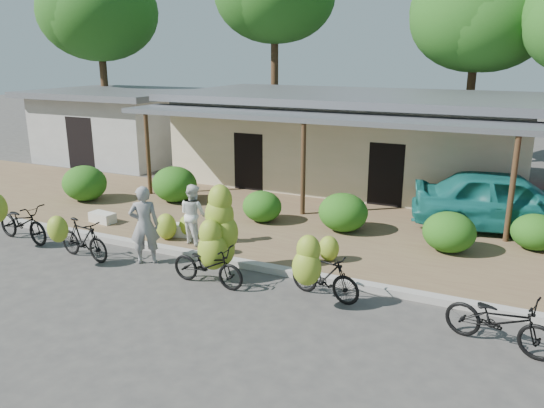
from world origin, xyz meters
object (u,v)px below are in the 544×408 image
at_px(tree_back_left, 97,11).
at_px(bike_far_right, 500,321).
at_px(bike_center, 215,245).
at_px(sack_far, 103,217).
at_px(teal_van, 505,201).
at_px(vendor, 144,225).
at_px(bike_left, 80,238).
at_px(tree_center_right, 473,15).
at_px(bystander, 193,214).
at_px(bike_right, 320,272).
at_px(bike_far_left, 19,220).
at_px(sack_near, 179,230).

height_order(tree_back_left, bike_far_right, tree_back_left).
distance_m(bike_center, bike_far_right, 5.72).
relative_size(tree_back_left, sack_far, 11.89).
xyz_separation_m(bike_center, teal_van, (5.51, 5.89, 0.13)).
bearing_deg(sack_far, bike_center, -20.82).
xyz_separation_m(sack_far, vendor, (2.84, -1.68, 0.67)).
xyz_separation_m(bike_left, bike_center, (3.48, 0.37, 0.26)).
bearing_deg(teal_van, tree_center_right, 1.96).
distance_m(tree_back_left, bike_left, 17.17).
relative_size(bike_far_right, bystander, 1.26).
relative_size(bike_center, bystander, 1.36).
bearing_deg(bike_far_right, vendor, 100.90).
bearing_deg(bike_right, bike_far_left, 103.35).
distance_m(bike_far_right, sack_near, 8.18).
relative_size(tree_center_right, sack_far, 11.12).
distance_m(tree_back_left, sack_near, 16.65).
bearing_deg(vendor, bike_left, -15.36).
xyz_separation_m(bike_right, sack_near, (-4.59, 1.85, -0.37)).
distance_m(bike_center, bystander, 2.12).
bearing_deg(vendor, bike_far_left, -30.80).
relative_size(bike_far_left, bike_left, 1.19).
xyz_separation_m(bike_right, teal_van, (3.10, 5.92, 0.30)).
bearing_deg(tree_center_right, sack_far, -120.81).
relative_size(bike_far_left, sack_near, 2.36).
height_order(bike_far_left, bike_right, bike_right).
distance_m(bike_center, vendor, 1.98).
bearing_deg(bystander, bike_center, 153.79).
height_order(tree_center_right, bike_far_right, tree_center_right).
distance_m(tree_center_right, sack_near, 15.93).
xyz_separation_m(bike_left, sack_far, (-1.34, 2.20, -0.30)).
height_order(sack_near, bystander, bystander).
bearing_deg(bike_center, sack_near, 52.03).
height_order(tree_center_right, bystander, tree_center_right).
xyz_separation_m(bike_far_left, sack_near, (3.64, 1.91, -0.33)).
xyz_separation_m(bike_center, sack_far, (-4.82, 1.83, -0.55)).
distance_m(sack_far, teal_van, 11.11).
bearing_deg(bike_left, vendor, -62.96).
xyz_separation_m(bike_far_right, sack_far, (-10.51, 2.18, -0.22)).
distance_m(bystander, teal_van, 8.28).
bearing_deg(bike_far_right, bike_far_left, 103.39).
bearing_deg(bike_far_left, tree_center_right, -23.09).
height_order(bike_far_left, sack_far, bike_far_left).
xyz_separation_m(bike_far_left, bystander, (4.32, 1.59, 0.29)).
bearing_deg(tree_center_right, sack_near, -111.97).
relative_size(tree_back_left, bike_right, 5.45).
distance_m(bike_left, vendor, 1.64).
bearing_deg(tree_back_left, teal_van, -17.69).
relative_size(bike_right, bike_far_right, 0.85).
bearing_deg(bike_far_right, sack_far, 92.93).
height_order(bike_right, sack_near, bike_right).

